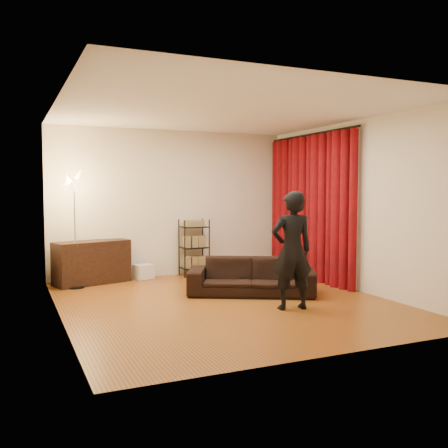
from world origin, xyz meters
name	(u,v)px	position (x,y,z in m)	size (l,w,h in m)	color
floor	(226,302)	(0.00, 0.00, 0.00)	(5.00, 5.00, 0.00)	brown
ceiling	(226,111)	(0.00, 0.00, 2.70)	(5.00, 5.00, 0.00)	white
wall_back	(172,203)	(0.00, 2.50, 1.35)	(5.00, 5.00, 0.00)	beige
wall_front	(333,217)	(0.00, -2.50, 1.35)	(5.00, 5.00, 0.00)	beige
wall_left	(59,211)	(-2.25, 0.00, 1.35)	(5.00, 5.00, 0.00)	beige
wall_right	(355,206)	(2.25, 0.00, 1.35)	(5.00, 5.00, 0.00)	beige
curtain_rod	(311,134)	(2.15, 1.12, 2.58)	(0.04, 0.04, 2.65)	black
curtain	(309,208)	(2.13, 1.12, 1.28)	(0.22, 2.65, 2.55)	maroon
sofa	(251,276)	(0.57, 0.34, 0.28)	(1.91, 0.75, 0.56)	black
person	(292,250)	(0.65, -0.71, 0.79)	(0.58, 0.38, 1.59)	black
media_cabinet	(92,262)	(-1.52, 2.23, 0.37)	(1.26, 0.47, 0.73)	black
storage_boxes	(144,271)	(-0.60, 2.31, 0.13)	(0.32, 0.26, 0.27)	silver
wire_shelf	(194,247)	(0.36, 2.28, 0.53)	(0.48, 0.34, 1.05)	black
floor_lamp	(75,231)	(-1.83, 1.94, 0.93)	(0.34, 0.34, 1.87)	silver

